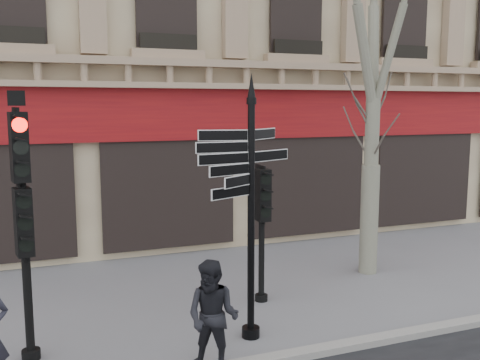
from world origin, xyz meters
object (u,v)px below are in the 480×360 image
Objects in this scene: traffic_signal_main at (22,194)px; pedestrian_b at (213,317)px; traffic_signal_secondary at (262,210)px; fingerpost at (251,163)px.

pedestrian_b is at bearing -38.58° from traffic_signal_main.
traffic_signal_main is 1.53× the size of traffic_signal_secondary.
traffic_signal_secondary is at bearing 92.56° from pedestrian_b.
traffic_signal_main reaches higher than traffic_signal_secondary.
fingerpost is 3.46m from traffic_signal_main.
traffic_signal_main is (-3.41, 0.49, -0.36)m from fingerpost.
fingerpost is 1.65× the size of traffic_signal_secondary.
traffic_signal_main is 2.44× the size of pedestrian_b.
traffic_signal_secondary is (0.83, 1.46, -1.07)m from fingerpost.
traffic_signal_main is at bearing -164.81° from traffic_signal_secondary.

